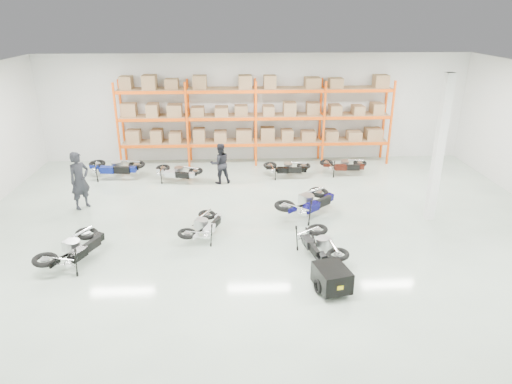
{
  "coord_description": "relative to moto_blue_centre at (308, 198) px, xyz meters",
  "views": [
    {
      "loc": [
        -0.87,
        -12.3,
        6.12
      ],
      "look_at": [
        -0.27,
        0.24,
        1.1
      ],
      "focal_mm": 32.0,
      "sensor_mm": 36.0,
      "label": 1
    }
  ],
  "objects": [
    {
      "name": "room",
      "position": [
        -1.41,
        -0.9,
        1.65
      ],
      "size": [
        18.0,
        18.0,
        18.0
      ],
      "color": "#B9CEBA",
      "rests_on": "ground"
    },
    {
      "name": "pallet_rack",
      "position": [
        -1.41,
        5.55,
        1.66
      ],
      "size": [
        11.28,
        0.98,
        3.62
      ],
      "color": "#FF560D",
      "rests_on": "ground"
    },
    {
      "name": "structural_column",
      "position": [
        3.79,
        -0.4,
        1.65
      ],
      "size": [
        0.25,
        0.25,
        4.5
      ],
      "primitive_type": "cube",
      "color": "white",
      "rests_on": "ground"
    },
    {
      "name": "moto_blue_centre",
      "position": [
        0.0,
        0.0,
        0.0
      ],
      "size": [
        2.12,
        2.02,
        1.27
      ],
      "primitive_type": null,
      "rotation": [
        0.0,
        -0.09,
        2.28
      ],
      "color": "#09074A",
      "rests_on": "ground"
    },
    {
      "name": "moto_silver_left",
      "position": [
        -3.22,
        -1.37,
        -0.12
      ],
      "size": [
        1.31,
        1.76,
        1.02
      ],
      "primitive_type": null,
      "rotation": [
        0.0,
        -0.09,
        2.76
      ],
      "color": "silver",
      "rests_on": "ground"
    },
    {
      "name": "moto_black_far_left",
      "position": [
        -6.47,
        -2.66,
        -0.05
      ],
      "size": [
        1.54,
        2.01,
        1.17
      ],
      "primitive_type": null,
      "rotation": [
        0.0,
        -0.09,
        2.73
      ],
      "color": "black",
      "rests_on": "ground"
    },
    {
      "name": "moto_touring_right",
      "position": [
        -0.1,
        -2.64,
        -0.08
      ],
      "size": [
        1.16,
        1.84,
        1.11
      ],
      "primitive_type": null,
      "rotation": [
        0.0,
        -0.09,
        0.19
      ],
      "color": "black",
      "rests_on": "ground"
    },
    {
      "name": "trailer",
      "position": [
        -0.1,
        -4.24,
        -0.24
      ],
      "size": [
        0.88,
        1.51,
        0.61
      ],
      "rotation": [
        0.0,
        0.0,
        0.24
      ],
      "color": "black",
      "rests_on": "ground"
    },
    {
      "name": "moto_back_a",
      "position": [
        -6.97,
        3.85,
        -0.02
      ],
      "size": [
        2.01,
        1.17,
        1.24
      ],
      "primitive_type": null,
      "rotation": [
        0.0,
        -0.09,
        1.45
      ],
      "color": "navy",
      "rests_on": "ground"
    },
    {
      "name": "moto_back_b",
      "position": [
        -4.51,
        3.33,
        -0.1
      ],
      "size": [
        1.81,
        1.27,
        1.06
      ],
      "primitive_type": null,
      "rotation": [
        0.0,
        -0.09,
        1.26
      ],
      "color": "silver",
      "rests_on": "ground"
    },
    {
      "name": "moto_back_c",
      "position": [
        -0.27,
        3.65,
        -0.11
      ],
      "size": [
        1.66,
        0.93,
        1.03
      ],
      "primitive_type": null,
      "rotation": [
        0.0,
        -0.09,
        1.48
      ],
      "color": "black",
      "rests_on": "ground"
    },
    {
      "name": "moto_back_d",
      "position": [
        2.04,
        3.86,
        -0.11
      ],
      "size": [
        1.66,
        0.91,
        1.04
      ],
      "primitive_type": null,
      "rotation": [
        0.0,
        -0.09,
        1.5
      ],
      "color": "#3A120B",
      "rests_on": "ground"
    },
    {
      "name": "person_left",
      "position": [
        -7.36,
        0.98,
        0.36
      ],
      "size": [
        0.8,
        0.83,
        1.92
      ],
      "primitive_type": "imported",
      "rotation": [
        0.0,
        0.0,
        0.88
      ],
      "color": "#21232A",
      "rests_on": "ground"
    },
    {
      "name": "person_back",
      "position": [
        -2.86,
        3.11,
        0.17
      ],
      "size": [
        0.88,
        0.76,
        1.55
      ],
      "primitive_type": "imported",
      "rotation": [
        0.0,
        0.0,
        3.41
      ],
      "color": "black",
      "rests_on": "ground"
    }
  ]
}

